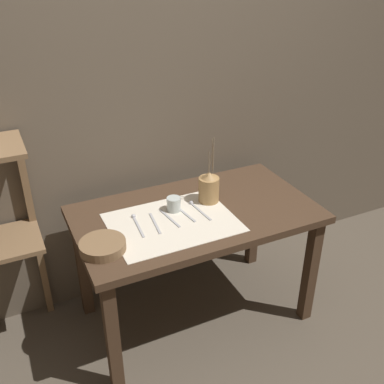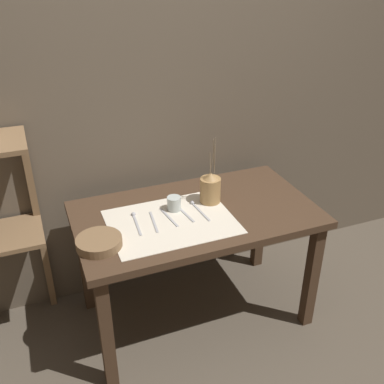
{
  "view_description": "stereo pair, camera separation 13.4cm",
  "coord_description": "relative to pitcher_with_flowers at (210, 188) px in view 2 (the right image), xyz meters",
  "views": [
    {
      "loc": [
        -0.88,
        -1.81,
        1.92
      ],
      "look_at": [
        -0.02,
        0.0,
        0.83
      ],
      "focal_mm": 42.0,
      "sensor_mm": 36.0,
      "label": 1
    },
    {
      "loc": [
        -0.75,
        -1.86,
        1.92
      ],
      "look_at": [
        -0.02,
        0.0,
        0.83
      ],
      "focal_mm": 42.0,
      "sensor_mm": 36.0,
      "label": 2
    }
  ],
  "objects": [
    {
      "name": "fork_inner",
      "position": [
        -0.26,
        -0.08,
        -0.08
      ],
      "size": [
        0.04,
        0.2,
        0.0
      ],
      "color": "#A8A8AD",
      "rests_on": "wooden_table"
    },
    {
      "name": "spoon_outer",
      "position": [
        -0.1,
        -0.03,
        -0.08
      ],
      "size": [
        0.03,
        0.21,
        0.02
      ],
      "color": "#A8A8AD",
      "rests_on": "wooden_table"
    },
    {
      "name": "wooden_bowl",
      "position": [
        -0.64,
        -0.19,
        -0.06
      ],
      "size": [
        0.21,
        0.21,
        0.04
      ],
      "color": "brown",
      "rests_on": "wooden_table"
    },
    {
      "name": "linen_cloth",
      "position": [
        -0.26,
        -0.12,
        -0.08
      ],
      "size": [
        0.62,
        0.46,
        0.0
      ],
      "color": "beige",
      "rests_on": "wooden_table"
    },
    {
      "name": "pitcher_with_flowers",
      "position": [
        0.0,
        0.0,
        0.0
      ],
      "size": [
        0.11,
        0.11,
        0.37
      ],
      "color": "#A87F4C",
      "rests_on": "wooden_table"
    },
    {
      "name": "knife_center",
      "position": [
        -0.35,
        -0.09,
        -0.08
      ],
      "size": [
        0.03,
        0.2,
        0.0
      ],
      "color": "#A8A8AD",
      "rests_on": "wooden_table"
    },
    {
      "name": "fork_outer",
      "position": [
        -0.17,
        -0.07,
        -0.08
      ],
      "size": [
        0.04,
        0.2,
        0.0
      ],
      "color": "#A8A8AD",
      "rests_on": "wooden_table"
    },
    {
      "name": "ground_plane",
      "position": [
        -0.11,
        -0.07,
        -0.79
      ],
      "size": [
        12.0,
        12.0,
        0.0
      ],
      "primitive_type": "plane",
      "color": "brown"
    },
    {
      "name": "spoon_inner",
      "position": [
        -0.43,
        -0.03,
        -0.08
      ],
      "size": [
        0.03,
        0.21,
        0.02
      ],
      "color": "#A8A8AD",
      "rests_on": "wooden_table"
    },
    {
      "name": "stone_wall_back",
      "position": [
        -0.11,
        0.4,
        0.41
      ],
      "size": [
        7.0,
        0.06,
        2.4
      ],
      "color": "brown",
      "rests_on": "ground_plane"
    },
    {
      "name": "wooden_table",
      "position": [
        -0.11,
        -0.07,
        -0.18
      ],
      "size": [
        1.26,
        0.71,
        0.71
      ],
      "color": "#422D1E",
      "rests_on": "ground_plane"
    },
    {
      "name": "glass_tumbler_near",
      "position": [
        -0.21,
        -0.01,
        -0.04
      ],
      "size": [
        0.07,
        0.07,
        0.07
      ],
      "color": "#B7C1BC",
      "rests_on": "wooden_table"
    }
  ]
}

